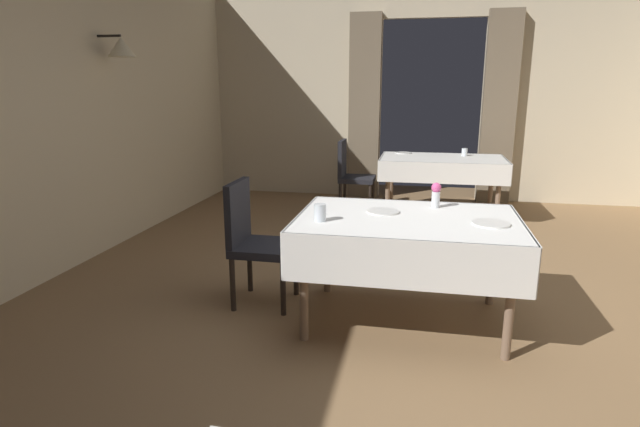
% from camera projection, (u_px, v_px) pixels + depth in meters
% --- Properties ---
extents(ground, '(10.08, 10.08, 0.00)m').
position_uv_depth(ground, '(425.00, 321.00, 3.60)').
color(ground, olive).
extents(wall_left, '(0.49, 8.40, 3.00)m').
position_uv_depth(wall_left, '(1.00, 100.00, 3.84)').
color(wall_left, beige).
rests_on(wall_left, ground).
extents(wall_back, '(6.40, 0.27, 3.00)m').
position_uv_depth(wall_back, '(431.00, 92.00, 7.20)').
color(wall_back, beige).
rests_on(wall_back, ground).
extents(dining_table_mid, '(1.48, 1.06, 0.75)m').
position_uv_depth(dining_table_mid, '(407.00, 231.00, 3.46)').
color(dining_table_mid, '#7A604C').
rests_on(dining_table_mid, ground).
extents(dining_table_far, '(1.50, 0.92, 0.75)m').
position_uv_depth(dining_table_far, '(442.00, 165.00, 6.29)').
color(dining_table_far, '#7A604C').
rests_on(dining_table_far, ground).
extents(chair_mid_left, '(0.44, 0.44, 0.93)m').
position_uv_depth(chair_mid_left, '(254.00, 237.00, 3.81)').
color(chair_mid_left, black).
rests_on(chair_mid_left, ground).
extents(chair_far_left, '(0.44, 0.44, 0.93)m').
position_uv_depth(chair_far_left, '(351.00, 173.00, 6.60)').
color(chair_far_left, black).
rests_on(chair_far_left, ground).
extents(flower_vase_mid, '(0.07, 0.07, 0.18)m').
position_uv_depth(flower_vase_mid, '(436.00, 194.00, 3.68)').
color(flower_vase_mid, silver).
rests_on(flower_vase_mid, dining_table_mid).
extents(plate_mid_b, '(0.22, 0.22, 0.01)m').
position_uv_depth(plate_mid_b, '(383.00, 212.00, 3.57)').
color(plate_mid_b, white).
rests_on(plate_mid_b, dining_table_mid).
extents(plate_mid_c, '(0.24, 0.24, 0.01)m').
position_uv_depth(plate_mid_c, '(491.00, 223.00, 3.26)').
color(plate_mid_c, white).
rests_on(plate_mid_c, dining_table_mid).
extents(glass_mid_d, '(0.08, 0.08, 0.11)m').
position_uv_depth(glass_mid_d, '(320.00, 213.00, 3.33)').
color(glass_mid_d, silver).
rests_on(glass_mid_d, dining_table_mid).
extents(glass_far_a, '(0.07, 0.07, 0.10)m').
position_uv_depth(glass_far_a, '(464.00, 152.00, 6.40)').
color(glass_far_a, silver).
rests_on(glass_far_a, dining_table_far).
extents(plate_far_b, '(0.20, 0.20, 0.01)m').
position_uv_depth(plate_far_b, '(404.00, 153.00, 6.65)').
color(plate_far_b, white).
rests_on(plate_far_b, dining_table_far).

